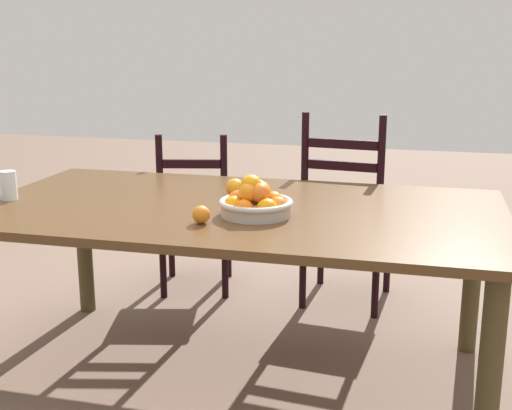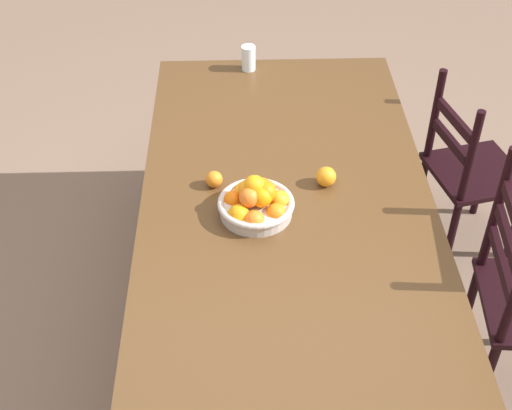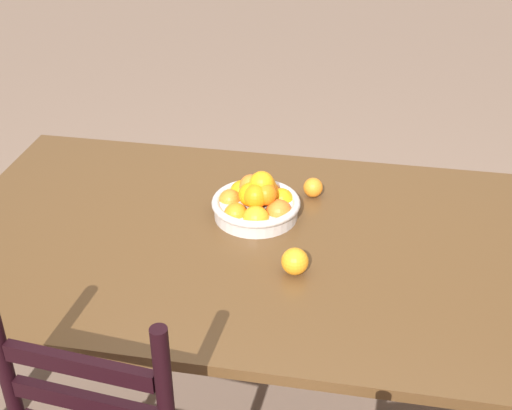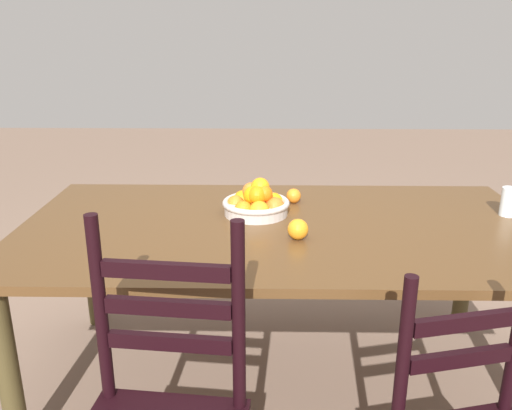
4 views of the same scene
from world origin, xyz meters
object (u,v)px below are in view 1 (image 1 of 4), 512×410
Objects in this scene: orange_loose_1 at (201,215)px; drinking_glass at (9,185)px; dining_table at (239,226)px; orange_loose_0 at (235,188)px; chair_near_window at (195,217)px; chair_by_cabinet at (346,216)px; fruit_bowl at (255,201)px.

drinking_glass is (-0.88, 0.15, 0.03)m from orange_loose_1.
dining_table is 0.20m from orange_loose_0.
chair_by_cabinet is (0.82, -0.00, 0.06)m from chair_near_window.
drinking_glass is at bearing 170.25° from orange_loose_1.
chair_by_cabinet is at bearing 71.05° from orange_loose_1.
dining_table is at bearing -69.25° from orange_loose_0.
chair_near_window is at bearing 5.63° from chair_by_cabinet.
orange_loose_0 is (-0.39, -0.72, 0.28)m from chair_by_cabinet.
chair_by_cabinet reaches higher than chair_near_window.
orange_loose_0 is at bearing 119.82° from fruit_bowl.
drinking_glass is at bearing -172.57° from dining_table.
drinking_glass reaches higher than orange_loose_0.
fruit_bowl is at bearing 44.14° from orange_loose_1.
fruit_bowl is 0.22m from orange_loose_1.
chair_by_cabinet is at bearing 38.05° from drinking_glass.
chair_near_window reaches higher than fruit_bowl.
chair_near_window reaches higher than orange_loose_0.
chair_near_window is 0.82m from chair_by_cabinet.
dining_table is at bearing 105.91° from chair_near_window.
fruit_bowl reaches higher than orange_loose_1.
orange_loose_1 is 0.89m from drinking_glass.
fruit_bowl is 4.32× the size of orange_loose_1.
orange_loose_0 is at bearing 107.54° from chair_near_window.
chair_by_cabinet is 1.64m from drinking_glass.
dining_table is 1.02m from chair_near_window.
dining_table is 2.33× the size of chair_near_window.
orange_loose_0 is 1.19× the size of orange_loose_1.
drinking_glass is (-0.94, -0.12, 0.14)m from dining_table.
dining_table is 26.83× the size of orange_loose_0.
drinking_glass is at bearing -179.78° from fruit_bowl.
chair_by_cabinet is at bearing 76.72° from fruit_bowl.
orange_loose_1 is (-0.39, -1.14, 0.28)m from chair_by_cabinet.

